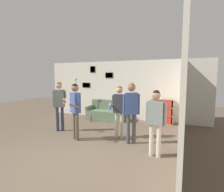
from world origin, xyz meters
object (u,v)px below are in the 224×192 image
Objects in this scene: floor_lamp at (76,94)px; person_spectator_far_right at (156,116)px; person_player_foreground_center at (75,105)px; person_watcher_holding_cup at (119,106)px; bottle_on_floor at (91,119)px; bookshelf at (162,111)px; person_player_foreground_left at (59,101)px; drinking_cup at (161,98)px; person_spectator_near_bookshelf at (131,106)px; couch at (106,113)px.

floor_lamp is 5.00m from person_spectator_far_right.
floor_lamp is at bearing 146.25° from person_spectator_far_right.
person_player_foreground_center is at bearing -56.48° from floor_lamp.
bottle_on_floor is (-1.87, 1.49, -0.92)m from person_watcher_holding_cup.
bookshelf is 4.04m from floor_lamp.
person_player_foreground_left is 1.02× the size of person_player_foreground_center.
drinking_cup is (1.04, 2.32, 0.06)m from person_watcher_holding_cup.
bottle_on_floor is at bearing 141.45° from person_watcher_holding_cup.
person_player_foreground_center is 0.98× the size of person_spectator_near_bookshelf.
couch is 2.53m from bookshelf.
person_player_foreground_left is at bearing -109.98° from couch.
person_watcher_holding_cup is 0.94× the size of person_spectator_near_bookshelf.
person_watcher_holding_cup is 2.56m from bottle_on_floor.
person_player_foreground_center reaches higher than person_watcher_holding_cup.
floor_lamp is at bearing -173.02° from drinking_cup.
drinking_cup is at bearing 6.98° from floor_lamp.
floor_lamp reaches higher than person_spectator_far_right.
person_player_foreground_center is at bearing -149.65° from person_watcher_holding_cup.
person_spectator_far_right is at bearing -5.55° from person_player_foreground_center.
bottle_on_floor is at bearing 107.14° from person_player_foreground_center.
person_player_foreground_left is 2.75m from person_spectator_near_bookshelf.
person_spectator_near_bookshelf is at bearing 142.63° from person_spectator_far_right.
couch is 2.60m from drinking_cup.
bookshelf is at bearing 36.49° from person_player_foreground_left.
person_player_foreground_center is (1.68, -2.54, -0.06)m from floor_lamp.
floor_lamp is at bearing 160.93° from bottle_on_floor.
floor_lamp is 3.41m from person_watcher_holding_cup.
bookshelf is 3.52× the size of bottle_on_floor.
floor_lamp is 1.49m from bottle_on_floor.
person_spectator_near_bookshelf is at bearing -102.50° from bookshelf.
person_watcher_holding_cup is (2.87, -1.84, -0.12)m from floor_lamp.
person_spectator_near_bookshelf is (1.69, 0.36, 0.03)m from person_player_foreground_center.
person_watcher_holding_cup is 2.54m from drinking_cup.
person_player_foreground_left is at bearing 167.37° from person_spectator_far_right.
bookshelf is 2.78m from person_spectator_near_bookshelf.
person_spectator_near_bookshelf is at bearing 12.03° from person_player_foreground_center.
floor_lamp reaches higher than person_player_foreground_left.
bookshelf is at bearing 64.92° from person_watcher_holding_cup.
person_watcher_holding_cup is at bearing 143.75° from person_spectator_far_right.
person_player_foreground_left is 2.25m from person_watcher_holding_cup.
person_spectator_far_right is at bearing -37.63° from bottle_on_floor.
person_player_foreground_center is 5.96× the size of bottle_on_floor.
drinking_cup is (-0.04, 0.00, 0.58)m from bookshelf.
person_player_foreground_left is 1.06× the size of person_watcher_holding_cup.
person_player_foreground_center is at bearing -167.97° from person_spectator_near_bookshelf.
bookshelf is 9.47× the size of drinking_cup.
person_player_foreground_left is at bearing -143.14° from drinking_cup.
bottle_on_floor is (-0.45, -0.63, -0.17)m from couch.
person_watcher_holding_cup reaches higher than drinking_cup.
person_player_foreground_center is 1.07× the size of person_spectator_far_right.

